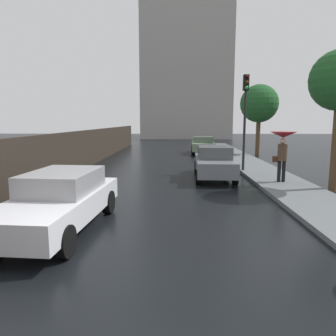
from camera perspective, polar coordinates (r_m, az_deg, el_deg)
ground at (r=5.50m, az=-7.28°, el=-19.47°), size 120.00×120.00×0.00m
car_white_near_kerb at (r=7.92m, az=-19.01°, el=-5.51°), size 1.99×4.55×1.38m
car_grey_far_ahead at (r=14.38m, az=8.38°, el=1.09°), size 1.85×4.43×1.46m
car_green_behind_camera at (r=25.32m, az=6.36°, el=4.24°), size 1.97×4.11×1.36m
pedestrian_with_umbrella_near at (r=13.36m, az=20.12°, el=4.31°), size 1.02×1.02×2.01m
traffic_light at (r=16.05m, az=13.86°, el=11.01°), size 0.26×0.39×4.65m
street_tree_near at (r=24.53m, az=16.23°, el=11.12°), size 2.78×2.78×5.25m
distant_tower at (r=51.82m, az=3.29°, el=24.33°), size 13.07×10.70×37.57m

